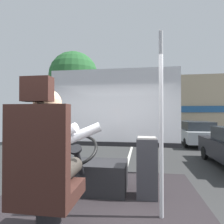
{
  "coord_description": "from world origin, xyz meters",
  "views": [
    {
      "loc": [
        0.53,
        -2.01,
        1.87
      ],
      "look_at": [
        0.05,
        1.17,
        1.91
      ],
      "focal_mm": 30.87,
      "sensor_mm": 36.0,
      "label": 1
    }
  ],
  "objects": [
    {
      "name": "shop_building",
      "position": [
        5.97,
        19.47,
        2.88
      ],
      "size": [
        13.71,
        4.49,
        5.76
      ],
      "color": "tan",
      "rests_on": "ground"
    },
    {
      "name": "driver_seat",
      "position": [
        -0.22,
        -0.6,
        1.38
      ],
      "size": [
        0.48,
        0.48,
        1.34
      ],
      "color": "black",
      "rests_on": "bus_floor"
    },
    {
      "name": "windshield_panel",
      "position": [
        0.0,
        1.62,
        1.85
      ],
      "size": [
        2.5,
        0.08,
        1.48
      ],
      "color": "silver"
    },
    {
      "name": "street_tree",
      "position": [
        -4.1,
        10.8,
        4.53
      ],
      "size": [
        3.39,
        3.39,
        6.25
      ],
      "color": "#4C3828",
      "rests_on": "ground"
    },
    {
      "name": "handrail_pole",
      "position": [
        0.74,
        0.05,
        1.78
      ],
      "size": [
        0.04,
        0.04,
        1.95
      ],
      "color": "#B7B7BC",
      "rests_on": "bus_floor"
    },
    {
      "name": "fare_box",
      "position": [
        0.6,
        0.53,
        1.19
      ],
      "size": [
        0.26,
        0.27,
        0.77
      ],
      "color": "#333338",
      "rests_on": "bus_floor"
    },
    {
      "name": "steering_console",
      "position": [
        -0.22,
        0.63,
        1.02
      ],
      "size": [
        1.1,
        1.02,
        0.82
      ],
      "color": "black",
      "rests_on": "bus_floor"
    },
    {
      "name": "bus_driver",
      "position": [
        -0.22,
        -0.49,
        1.57
      ],
      "size": [
        0.78,
        0.57,
        0.79
      ],
      "color": "#332D28",
      "rests_on": "driver_seat"
    },
    {
      "name": "parked_car_blue",
      "position": [
        3.95,
        22.7,
        0.76
      ],
      "size": [
        1.84,
        4.37,
        1.47
      ],
      "color": "navy",
      "rests_on": "ground"
    },
    {
      "name": "parked_car_silver",
      "position": [
        3.92,
        10.77,
        0.75
      ],
      "size": [
        1.93,
        4.45,
        1.45
      ],
      "color": "silver",
      "rests_on": "ground"
    },
    {
      "name": "ground",
      "position": [
        0.0,
        8.8,
        -0.02
      ],
      "size": [
        18.0,
        44.0,
        0.06
      ],
      "color": "#323232"
    },
    {
      "name": "parked_car_charcoal",
      "position": [
        4.03,
        15.3,
        0.71
      ],
      "size": [
        1.76,
        4.12,
        1.39
      ],
      "color": "#474C51",
      "rests_on": "ground"
    }
  ]
}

